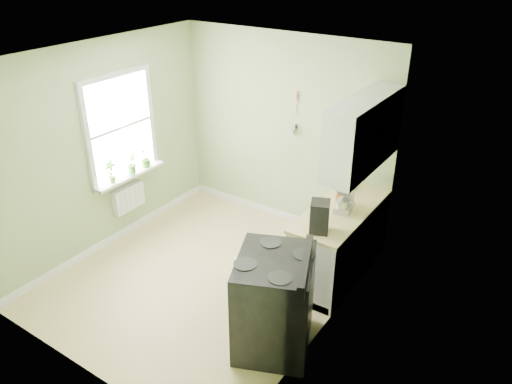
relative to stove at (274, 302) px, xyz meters
The scene contains 21 objects.
floor 1.46m from the stove, 159.89° to the left, with size 3.20×3.60×0.02m, color tan.
ceiling 2.57m from the stove, 159.89° to the left, with size 3.20×3.60×0.02m, color white.
wall_back 2.74m from the stove, 119.29° to the left, with size 3.20×0.02×2.70m, color #A1B67C.
wall_left 3.04m from the stove, behind, with size 0.02×3.60×2.70m, color #A1B67C.
wall_right 1.00m from the stove, 54.64° to the left, with size 0.02×3.60×2.70m, color #A1B67C.
base_cabinets 1.47m from the stove, 89.14° to the left, with size 0.60×1.60×0.87m, color white.
countertop 1.51m from the stove, 89.53° to the left, with size 0.64×1.60×0.04m, color beige.
upper_cabinets 2.06m from the stove, 84.64° to the left, with size 0.35×1.40×0.80m, color white.
window 3.13m from the stove, 164.98° to the left, with size 0.06×1.14×1.44m.
window_sill 2.91m from the stove, 164.60° to the left, with size 0.18×1.14×0.04m, color white.
radiator 2.91m from the stove, 165.71° to the left, with size 0.12×0.50×0.35m, color white.
wall_utensils 2.70m from the stove, 115.62° to the left, with size 0.02×0.14×0.58m.
stove is the anchor object (origin of this frame).
stand_mixer 1.56m from the stove, 88.31° to the left, with size 0.23×0.34×0.38m.
kettle 2.04m from the stove, 94.27° to the left, with size 0.21×0.12×0.21m.
coffee_maker 1.04m from the stove, 89.35° to the left, with size 0.27×0.28×0.35m.
red_tray 2.12m from the stove, 96.42° to the left, with size 0.37×0.37×0.02m, color #A82C0A.
jar 1.65m from the stove, 93.32° to the left, with size 0.07×0.07×0.08m.
plant_a 2.86m from the stove, behind, with size 0.16×0.11×0.31m, color #3C6E23.
plant_b 2.94m from the stove, 163.76° to the left, with size 0.16×0.13×0.29m, color #3C6E23.
plant_c 3.02m from the stove, 158.98° to the left, with size 0.15×0.15×0.27m, color #3C6E23.
Camera 1 is at (3.30, -3.81, 3.76)m, focal length 35.00 mm.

